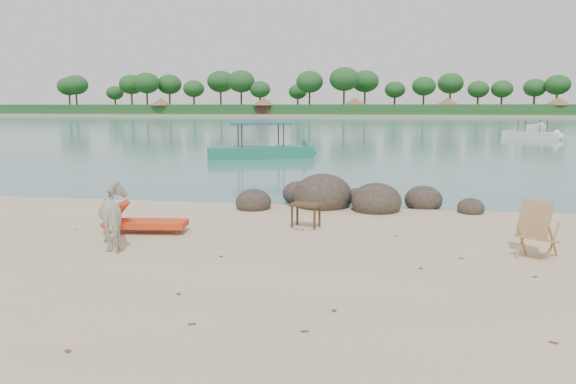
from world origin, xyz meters
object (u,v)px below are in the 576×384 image
Objects in this scene: side_table at (306,217)px; lounge_chair at (151,221)px; cow at (117,217)px; boulders at (343,199)px; deck_chair at (538,232)px; boat_near at (260,129)px.

lounge_chair reaches higher than side_table.
cow reaches higher than lounge_chair.
cow is 1.22m from lounge_chair.
side_table is 0.35× the size of lounge_chair.
deck_chair is at bearing -49.78° from boulders.
cow is at bearing -127.61° from boulders.
side_table is 3.27m from lounge_chair.
cow is 3.94m from side_table.
cow is 19.02m from boat_near.
boat_near is (-9.15, 18.40, 1.00)m from deck_chair.
deck_chair is at bearing -87.63° from boat_near.
cow is 7.54m from deck_chair.
cow is at bearing -132.50° from side_table.
deck_chair reaches higher than lounge_chair.
lounge_chair is (-3.66, -3.76, 0.06)m from boulders.
cow is (-3.80, -4.93, 0.37)m from boulders.
boulders is at bearing 90.49° from side_table.
deck_chair is (7.52, 0.53, -0.11)m from cow.
side_table is at bearing -164.11° from deck_chair.
boat_near is (-1.63, 18.93, 0.89)m from cow.
side_table is at bearing -97.86° from boat_near.
lounge_chair is at bearing -134.26° from boulders.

